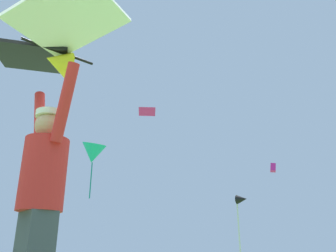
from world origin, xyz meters
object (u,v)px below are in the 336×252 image
Objects in this scene: distant_kite_magenta_high_left at (147,111)px; kite_flyer_person at (41,195)px; distant_kite_teal_mid_left at (93,153)px; marker_flag at (241,205)px; distant_kite_magenta_far_center at (273,168)px; held_stunt_kite at (52,46)px.

kite_flyer_person is at bearing -55.70° from distant_kite_magenta_high_left.
kite_flyer_person is 16.05m from distant_kite_magenta_high_left.
distant_kite_teal_mid_left is 2.62× the size of distant_kite_magenta_high_left.
distant_kite_magenta_far_center is at bearing 104.44° from marker_flag.
held_stunt_kite is 1.76× the size of distant_kite_magenta_far_center.
distant_kite_magenta_high_left reaches higher than distant_kite_teal_mid_left.
distant_kite_teal_mid_left is at bearing -106.79° from distant_kite_magenta_high_left.
marker_flag reaches higher than kite_flyer_person.
marker_flag is at bearing -15.17° from distant_kite_teal_mid_left.
kite_flyer_person is 1.28m from held_stunt_kite.
kite_flyer_person is at bearing -80.08° from marker_flag.
distant_kite_magenta_far_center is (1.33, 23.13, 3.72)m from distant_kite_teal_mid_left.
kite_flyer_person is 34.05m from distant_kite_magenta_far_center.
marker_flag is at bearing 99.92° from kite_flyer_person.
marker_flag is (6.97, -4.99, -6.00)m from distant_kite_magenta_high_left.
held_stunt_kite is 0.84× the size of marker_flag.
held_stunt_kite reaches higher than marker_flag.
kite_flyer_person is 2.03× the size of distant_kite_magenta_far_center.
distant_kite_magenta_high_left reaches higher than held_stunt_kite.
kite_flyer_person is at bearing 73.09° from held_stunt_kite.
distant_kite_magenta_high_left is at bearing 73.21° from distant_kite_teal_mid_left.
held_stunt_kite is at bearing -55.91° from distant_kite_magenta_high_left.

